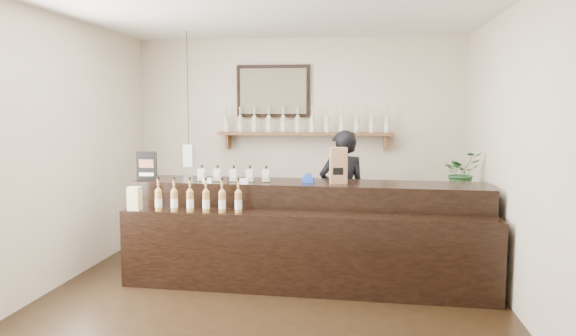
% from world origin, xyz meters
% --- Properties ---
extents(ground, '(5.00, 5.00, 0.00)m').
position_xyz_m(ground, '(0.00, 0.00, 0.00)').
color(ground, black).
rests_on(ground, ground).
extents(room_shell, '(5.00, 5.00, 5.00)m').
position_xyz_m(room_shell, '(0.00, 0.00, 1.70)').
color(room_shell, beige).
rests_on(room_shell, ground).
extents(back_wall_decor, '(2.66, 0.96, 1.69)m').
position_xyz_m(back_wall_decor, '(-0.15, 2.37, 1.76)').
color(back_wall_decor, brown).
rests_on(back_wall_decor, ground).
extents(counter, '(3.81, 1.20, 1.23)m').
position_xyz_m(counter, '(0.30, 0.56, 0.49)').
color(counter, black).
rests_on(counter, ground).
extents(promo_sign, '(0.23, 0.03, 0.32)m').
position_xyz_m(promo_sign, '(-1.47, 0.61, 1.21)').
color(promo_sign, black).
rests_on(promo_sign, counter).
extents(paper_bag, '(0.19, 0.16, 0.38)m').
position_xyz_m(paper_bag, '(0.62, 0.63, 1.24)').
color(paper_bag, '#916846').
rests_on(paper_bag, counter).
extents(tape_dispenser, '(0.13, 0.08, 0.11)m').
position_xyz_m(tape_dispenser, '(0.30, 0.65, 1.10)').
color(tape_dispenser, '#183DAB').
rests_on(tape_dispenser, counter).
extents(side_cabinet, '(0.53, 0.67, 0.88)m').
position_xyz_m(side_cabinet, '(2.00, 1.32, 0.44)').
color(side_cabinet, brown).
rests_on(side_cabinet, ground).
extents(potted_plant, '(0.55, 0.53, 0.47)m').
position_xyz_m(potted_plant, '(2.00, 1.32, 1.12)').
color(potted_plant, '#255E2B').
rests_on(potted_plant, side_cabinet).
extents(shopkeeper, '(0.75, 0.60, 1.79)m').
position_xyz_m(shopkeeper, '(0.64, 1.55, 0.89)').
color(shopkeeper, black).
rests_on(shopkeeper, ground).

